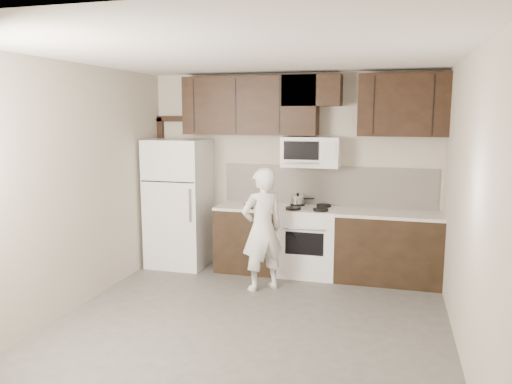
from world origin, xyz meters
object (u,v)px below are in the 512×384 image
at_px(microwave, 311,152).
at_px(refrigerator, 179,203).
at_px(person, 262,229).
at_px(stove, 308,241).

height_order(microwave, refrigerator, microwave).
bearing_deg(person, stove, -163.32).
height_order(microwave, person, microwave).
bearing_deg(microwave, refrigerator, -174.85).
relative_size(stove, refrigerator, 0.52).
bearing_deg(refrigerator, stove, 1.51).
relative_size(microwave, person, 0.50).
height_order(refrigerator, person, refrigerator).
bearing_deg(refrigerator, person, -26.11).
height_order(stove, microwave, microwave).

